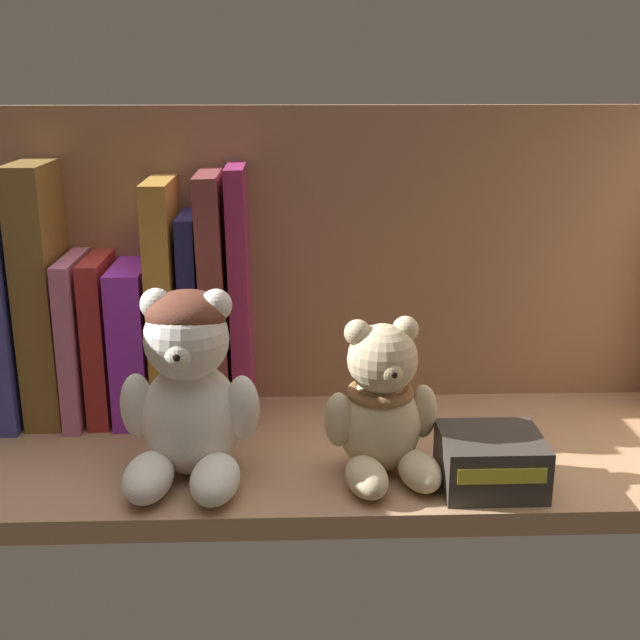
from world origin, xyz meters
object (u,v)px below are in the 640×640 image
book_10 (242,292)px  small_product_box (492,461)px  book_3 (47,292)px  book_6 (137,338)px  book_8 (195,314)px  teddy_bear_smaller (384,410)px  book_7 (168,299)px  book_5 (105,335)px  teddy_bear_larger (189,391)px  book_4 (82,335)px  book_2 (9,312)px  book_9 (218,295)px

book_10 → small_product_box: size_ratio=2.98×
book_3 → book_6: size_ratio=1.63×
book_8 → book_10: bearing=0.0°
teddy_bear_smaller → book_7: bearing=144.1°
book_7 → small_product_box: 34.25cm
book_3 → book_5: book_3 is taller
book_6 → small_product_box: (31.60, -16.81, -5.37)cm
book_8 → teddy_bear_larger: 14.32cm
book_7 → book_5: bearing=180.0°
book_4 → book_5: bearing=0.0°
teddy_bear_smaller → book_2: bearing=158.0°
book_3 → book_4: 5.27cm
book_5 → teddy_bear_larger: (9.88, -14.08, -0.34)cm
book_4 → book_9: size_ratio=0.67×
book_5 → teddy_bear_smaller: bearing=-28.6°
book_5 → book_10: (13.54, 0.00, 4.25)cm
book_7 → teddy_bear_larger: 15.05cm
book_10 → teddy_bear_smaller: (12.42, -14.17, -6.45)cm
book_2 → book_5: size_ratio=1.30×
book_8 → book_9: bearing=0.0°
book_10 → teddy_bear_smaller: 19.91cm
book_5 → book_8: size_ratio=0.80×
book_10 → teddy_bear_smaller: book_10 is taller
book_7 → teddy_bear_larger: size_ratio=1.44×
teddy_bear_larger → book_9: bearing=84.8°
book_2 → book_6: 12.44cm
book_5 → book_10: bearing=0.0°
book_2 → book_3: (3.81, 0.00, 2.00)cm
book_2 → teddy_bear_larger: (18.90, -14.08, -2.77)cm
book_2 → teddy_bear_smaller: size_ratio=1.54×
book_3 → book_10: (18.75, 0.00, -0.19)cm
book_2 → book_4: 7.16cm
book_5 → teddy_bear_smaller: book_5 is taller
book_5 → teddy_bear_larger: bearing=-54.9°
small_product_box → book_8: bearing=147.0°
book_3 → book_4: book_3 is taller
book_7 → book_8: 2.95cm
book_4 → small_product_box: book_4 is taller
book_5 → book_4: bearing=180.0°
book_3 → book_6: 9.60cm
teddy_bear_larger → teddy_bear_smaller: (16.08, -0.08, -1.87)cm
book_10 → teddy_bear_larger: size_ratio=1.51×
book_2 → book_5: bearing=0.0°
book_2 → book_8: bearing=0.0°
book_10 → book_3: bearing=180.0°
teddy_bear_smaller → small_product_box: size_ratio=1.65×
book_9 → book_10: bearing=0.0°
book_6 → teddy_bear_smaller: book_6 is taller
book_5 → book_10: book_10 is taller
book_3 → book_8: 14.26cm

